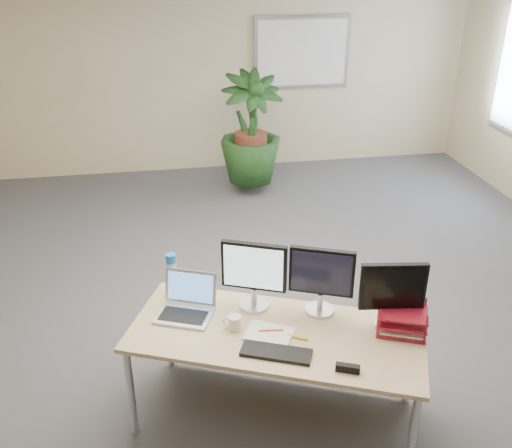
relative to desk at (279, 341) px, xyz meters
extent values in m
plane|color=#47484D|center=(0.10, 0.74, -0.55)|extent=(8.00, 8.00, 0.00)
cube|color=beige|center=(0.10, 4.74, 0.80)|extent=(7.00, 0.04, 2.70)
cube|color=#B7B6BC|center=(1.30, 4.71, 1.00)|extent=(1.30, 0.03, 0.95)
cube|color=white|center=(1.30, 4.69, 1.00)|extent=(1.20, 0.01, 0.85)
cube|color=tan|center=(-0.04, -0.09, 0.13)|extent=(1.96, 1.41, 0.03)
cube|color=tan|center=(0.10, 0.23, -0.22)|extent=(1.58, 0.68, 0.55)
cylinder|color=silver|center=(-0.96, -0.06, -0.22)|extent=(0.05, 0.05, 0.67)
cylinder|color=silver|center=(0.62, -0.73, -0.22)|extent=(0.05, 0.05, 0.67)
cylinder|color=silver|center=(-0.70, 0.55, -0.22)|extent=(0.05, 0.05, 0.67)
cylinder|color=silver|center=(0.88, -0.12, -0.22)|extent=(0.05, 0.05, 0.67)
imported|color=#143814|center=(0.44, 3.76, 0.20)|extent=(1.00, 1.00, 1.50)
cylinder|color=silver|center=(-0.12, 0.21, 0.15)|extent=(0.19, 0.19, 0.02)
cylinder|color=silver|center=(-0.12, 0.21, 0.22)|extent=(0.04, 0.04, 0.12)
cube|color=black|center=(-0.12, 0.21, 0.45)|extent=(0.41, 0.20, 0.33)
cube|color=silver|center=(-0.13, 0.18, 0.45)|extent=(0.36, 0.15, 0.29)
cylinder|color=silver|center=(0.29, 0.08, 0.15)|extent=(0.19, 0.19, 0.02)
cylinder|color=silver|center=(0.29, 0.08, 0.22)|extent=(0.04, 0.04, 0.11)
cube|color=black|center=(0.29, 0.08, 0.45)|extent=(0.40, 0.20, 0.32)
cube|color=black|center=(0.28, 0.06, 0.45)|extent=(0.35, 0.15, 0.28)
cylinder|color=silver|center=(0.67, -0.15, 0.15)|extent=(0.18, 0.18, 0.02)
cylinder|color=silver|center=(0.67, -0.15, 0.22)|extent=(0.04, 0.04, 0.11)
cube|color=black|center=(0.67, -0.15, 0.44)|extent=(0.41, 0.09, 0.31)
cube|color=black|center=(0.67, -0.18, 0.44)|extent=(0.36, 0.06, 0.28)
cube|color=silver|center=(-0.59, 0.16, 0.15)|extent=(0.42, 0.36, 0.02)
cube|color=black|center=(-0.59, 0.15, 0.17)|extent=(0.33, 0.26, 0.00)
cube|color=silver|center=(-0.53, 0.30, 0.28)|extent=(0.34, 0.19, 0.23)
cube|color=#5E9CF3|center=(-0.53, 0.30, 0.28)|extent=(0.30, 0.16, 0.19)
cube|color=black|center=(-0.08, -0.30, 0.16)|extent=(0.44, 0.29, 0.02)
cylinder|color=white|center=(-0.28, -0.02, 0.19)|extent=(0.08, 0.08, 0.09)
torus|color=white|center=(-0.33, -0.02, 0.19)|extent=(0.06, 0.04, 0.06)
cube|color=white|center=(-0.09, -0.11, 0.15)|extent=(0.35, 0.32, 0.01)
cylinder|color=#FD531C|center=(-0.07, -0.09, 0.16)|extent=(0.15, 0.03, 0.01)
cylinder|color=yellow|center=(0.08, -0.18, 0.15)|extent=(0.12, 0.07, 0.02)
cylinder|color=#A9BBC6|center=(-0.65, 0.48, 0.26)|extent=(0.07, 0.07, 0.23)
cylinder|color=blue|center=(-0.65, 0.48, 0.41)|extent=(0.07, 0.07, 0.06)
cylinder|color=blue|center=(-0.65, 0.48, 0.27)|extent=(0.08, 0.08, 0.07)
cube|color=maroon|center=(0.73, -0.21, 0.16)|extent=(0.36, 0.32, 0.01)
cube|color=maroon|center=(0.73, -0.21, 0.22)|extent=(0.36, 0.32, 0.01)
cube|color=maroon|center=(0.73, -0.21, 0.28)|extent=(0.36, 0.32, 0.01)
cube|color=white|center=(0.73, -0.21, 0.17)|extent=(0.33, 0.29, 0.02)
cube|color=black|center=(0.28, -0.51, 0.17)|extent=(0.14, 0.09, 0.05)
camera|label=1|loc=(-0.65, -2.89, 2.30)|focal=40.00mm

